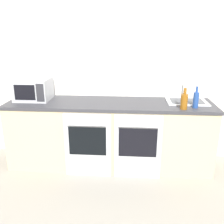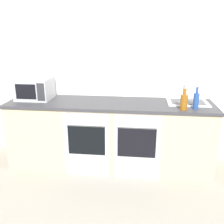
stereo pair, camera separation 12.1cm
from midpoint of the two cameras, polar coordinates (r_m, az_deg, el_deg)
wall_back at (r=3.55m, az=1.13°, el=10.05°), size 10.00×0.06×2.60m
counter_back at (r=3.44m, az=0.49°, el=-4.97°), size 2.71×0.67×0.90m
oven_left at (r=3.17m, az=-4.67°, el=-7.46°), size 0.58×0.06×0.85m
oven_right at (r=3.12m, az=6.74°, el=-7.99°), size 0.58×0.06×0.85m
microwave at (r=3.57m, az=-16.33°, el=5.17°), size 0.45×0.39×0.29m
bottle_amber at (r=3.07m, az=17.20°, el=2.26°), size 0.08×0.08×0.26m
bottle_blue at (r=3.17m, az=19.71°, el=2.53°), size 0.07×0.07×0.26m
sink at (r=3.41m, az=17.86°, el=2.21°), size 0.52×0.37×0.27m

